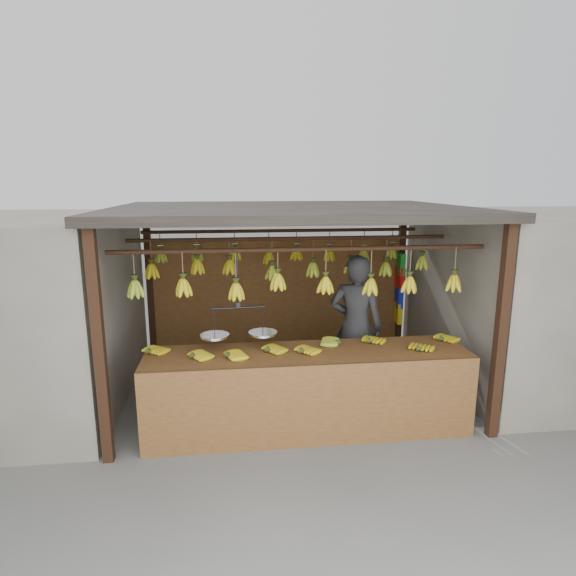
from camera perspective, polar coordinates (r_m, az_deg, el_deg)
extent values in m
plane|color=#5B5B57|center=(6.58, 0.32, -11.70)|extent=(80.00, 80.00, 0.00)
cube|color=black|center=(4.87, -21.45, -6.87)|extent=(0.10, 0.10, 2.30)
cube|color=black|center=(5.46, 23.88, -5.04)|extent=(0.10, 0.10, 2.30)
cube|color=black|center=(7.71, -16.03, 0.43)|extent=(0.10, 0.10, 2.30)
cube|color=black|center=(8.10, 13.15, 1.15)|extent=(0.10, 0.10, 2.30)
cube|color=black|center=(6.01, 0.35, 9.20)|extent=(4.30, 3.30, 0.10)
cylinder|color=black|center=(5.06, 1.78, 4.60)|extent=(4.00, 0.05, 0.05)
cylinder|color=black|center=(6.04, 0.34, 5.89)|extent=(4.00, 0.05, 0.05)
cylinder|color=black|center=(7.03, -0.69, 6.81)|extent=(4.00, 0.05, 0.05)
cube|color=brown|center=(7.70, -1.07, -1.00)|extent=(4.00, 0.06, 1.80)
cube|color=slate|center=(7.54, 28.62, -0.89)|extent=(3.00, 3.00, 2.30)
cube|color=brown|center=(5.25, 2.37, -7.97)|extent=(3.49, 0.78, 0.08)
cube|color=brown|center=(5.06, 3.05, -13.85)|extent=(3.49, 0.04, 0.90)
cube|color=black|center=(5.13, -16.13, -14.48)|extent=(0.07, 0.07, 0.82)
cube|color=black|center=(5.62, 20.14, -12.29)|extent=(0.07, 0.07, 0.82)
cube|color=black|center=(5.73, -15.07, -11.45)|extent=(0.07, 0.07, 0.82)
cube|color=black|center=(6.18, 17.29, -9.81)|extent=(0.07, 0.07, 0.82)
ellipsoid|color=gold|center=(5.32, -16.02, -7.36)|extent=(0.29, 0.30, 0.06)
ellipsoid|color=gold|center=(5.08, -11.13, -8.06)|extent=(0.30, 0.28, 0.06)
ellipsoid|color=gold|center=(5.05, -7.11, -8.07)|extent=(0.29, 0.25, 0.06)
ellipsoid|color=gold|center=(5.17, -2.30, -7.46)|extent=(0.30, 0.29, 0.06)
ellipsoid|color=gold|center=(5.14, 1.75, -7.60)|extent=(0.30, 0.29, 0.06)
ellipsoid|color=#92A523|center=(5.47, 5.93, -6.41)|extent=(0.28, 0.24, 0.06)
ellipsoid|color=gold|center=(5.53, 9.78, -6.32)|extent=(0.29, 0.30, 0.06)
ellipsoid|color=gold|center=(5.39, 15.37, -7.06)|extent=(0.28, 0.30, 0.06)
ellipsoid|color=gold|center=(5.80, 17.85, -5.86)|extent=(0.30, 0.28, 0.06)
ellipsoid|color=#92A523|center=(5.17, -17.63, -0.11)|extent=(0.16, 0.16, 0.28)
ellipsoid|color=gold|center=(5.07, -12.27, 0.06)|extent=(0.16, 0.16, 0.28)
ellipsoid|color=gold|center=(5.08, -6.15, -0.41)|extent=(0.16, 0.16, 0.28)
ellipsoid|color=gold|center=(5.13, -1.22, 0.74)|extent=(0.16, 0.16, 0.28)
ellipsoid|color=gold|center=(5.15, 4.46, 0.37)|extent=(0.16, 0.16, 0.28)
ellipsoid|color=gold|center=(5.31, 9.74, 0.16)|extent=(0.16, 0.16, 0.28)
ellipsoid|color=gold|center=(5.45, 14.18, 0.41)|extent=(0.16, 0.16, 0.28)
ellipsoid|color=gold|center=(5.60, 19.04, 0.54)|extent=(0.16, 0.16, 0.28)
ellipsoid|color=gold|center=(6.09, -15.84, 1.94)|extent=(0.16, 0.16, 0.28)
ellipsoid|color=gold|center=(6.04, -10.68, 2.51)|extent=(0.16, 0.16, 0.28)
ellipsoid|color=gold|center=(6.09, -6.94, 2.48)|extent=(0.16, 0.16, 0.28)
ellipsoid|color=#92A523|center=(6.09, -1.89, 1.84)|extent=(0.16, 0.16, 0.28)
ellipsoid|color=#92A523|center=(6.17, 2.96, 2.17)|extent=(0.16, 0.16, 0.28)
ellipsoid|color=gold|center=(6.23, 7.45, 2.49)|extent=(0.16, 0.16, 0.28)
ellipsoid|color=#92A523|center=(6.42, 11.50, 2.21)|extent=(0.16, 0.16, 0.28)
ellipsoid|color=#92A523|center=(6.58, 15.61, 2.90)|extent=(0.16, 0.16, 0.28)
ellipsoid|color=#92A523|center=(7.05, -14.83, 3.67)|extent=(0.16, 0.16, 0.28)
ellipsoid|color=#92A523|center=(7.08, -10.73, 3.86)|extent=(0.16, 0.16, 0.28)
ellipsoid|color=gold|center=(7.05, -6.29, 4.02)|extent=(0.16, 0.16, 0.28)
ellipsoid|color=gold|center=(7.09, -2.28, 3.58)|extent=(0.16, 0.16, 0.28)
ellipsoid|color=gold|center=(7.05, 1.02, 4.05)|extent=(0.16, 0.16, 0.28)
ellipsoid|color=gold|center=(7.21, 4.93, 3.95)|extent=(0.16, 0.16, 0.28)
ellipsoid|color=#92A523|center=(7.32, 8.95, 3.84)|extent=(0.16, 0.16, 0.28)
ellipsoid|color=#92A523|center=(7.45, 12.17, 4.14)|extent=(0.16, 0.16, 0.28)
cylinder|color=black|center=(5.05, -5.99, 1.01)|extent=(0.02, 0.02, 0.61)
cylinder|color=black|center=(5.12, -5.91, -2.34)|extent=(0.56, 0.06, 0.02)
cylinder|color=silver|center=(5.19, -8.69, -5.66)|extent=(0.30, 0.30, 0.02)
cylinder|color=silver|center=(5.23, -3.00, -5.40)|extent=(0.30, 0.30, 0.02)
imported|color=#262628|center=(6.09, 8.05, -4.61)|extent=(0.79, 0.67, 1.83)
cube|color=#199926|center=(7.89, 13.20, 2.80)|extent=(0.08, 0.26, 0.34)
cube|color=red|center=(7.93, 13.12, 1.23)|extent=(0.08, 0.26, 0.34)
cube|color=#1426BF|center=(8.00, 13.01, -1.05)|extent=(0.08, 0.26, 0.34)
cube|color=yellow|center=(8.06, 12.92, -2.86)|extent=(0.08, 0.26, 0.34)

